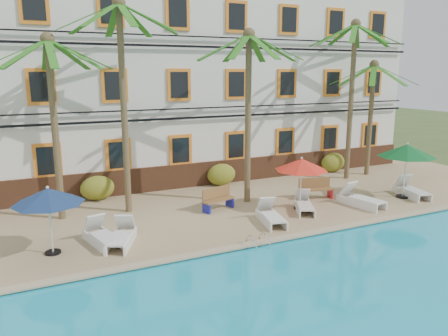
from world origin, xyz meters
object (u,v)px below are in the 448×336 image
lounger_c (271,216)px  lounger_a (102,236)px  umbrella_green (407,151)px  palm_d (352,78)px  bench_right (316,188)px  umbrella_red (301,165)px  bench_left (217,198)px  palm_a (52,100)px  lounger_f (411,190)px  pool_ladder (258,245)px  palm_c (248,92)px  lounger_b (121,236)px  lounger_e (360,199)px  palm_e (372,100)px  umbrella_blue (48,196)px  lounger_d (304,205)px  palm_b (122,78)px

lounger_c → lounger_a: bearing=174.5°
umbrella_green → palm_d: bearing=87.7°
lounger_a → bench_right: (9.74, 1.40, 0.17)m
umbrella_red → bench_left: umbrella_red is taller
palm_d → lounger_a: bearing=-164.4°
umbrella_green → lounger_a: size_ratio=1.23×
palm_a → bench_left: (5.95, -1.56, -4.11)m
umbrella_green → bench_right: bearing=155.9°
lounger_f → palm_a: bearing=166.2°
bench_left → pool_ladder: size_ratio=2.11×
palm_c → umbrella_green: bearing=-20.4°
lounger_b → lounger_f: size_ratio=0.96×
umbrella_green → palm_a: bearing=166.0°
lounger_a → lounger_e: (10.72, -0.37, 0.02)m
palm_d → umbrella_red: palm_d is taller
bench_left → palm_a: bearing=165.3°
palm_e → umbrella_blue: palm_e is taller
lounger_e → bench_left: bearing=159.3°
lounger_e → pool_ladder: 6.40m
umbrella_blue → palm_c: bearing=16.1°
lounger_d → bench_right: (1.62, 1.36, 0.19)m
palm_c → lounger_c: palm_c is taller
palm_b → bench_left: palm_b is taller
palm_d → umbrella_red: (-5.39, -3.38, -3.39)m
palm_d → umbrella_green: palm_d is taller
lounger_c → bench_left: bench_left is taller
umbrella_green → lounger_a: 13.51m
palm_a → palm_e: 16.17m
lounger_e → lounger_f: lounger_e is taller
pool_ladder → lounger_e: bearing=17.3°
umbrella_red → umbrella_green: 5.27m
lounger_d → lounger_c: bearing=-162.3°
lounger_b → pool_ladder: size_ratio=2.68×
lounger_d → lounger_f: 5.72m
palm_a → bench_right: 11.62m
palm_a → lounger_c: palm_a is taller
lounger_e → pool_ladder: (-6.10, -1.90, -0.31)m
palm_a → umbrella_blue: bearing=-99.9°
palm_e → lounger_b: bearing=-163.6°
lounger_e → bench_right: lounger_e is taller
umbrella_red → lounger_c: size_ratio=1.10×
palm_a → lounger_d: palm_a is taller
bench_left → lounger_d: bearing=-29.3°
palm_c → umbrella_red: bearing=-51.7°
palm_a → bench_right: (10.69, -1.95, -4.11)m
lounger_a → lounger_d: size_ratio=1.08×
umbrella_red → lounger_f: bearing=-6.6°
palm_a → palm_d: 14.52m
palm_d → bench_right: bearing=-148.0°
lounger_c → bench_left: size_ratio=1.27×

